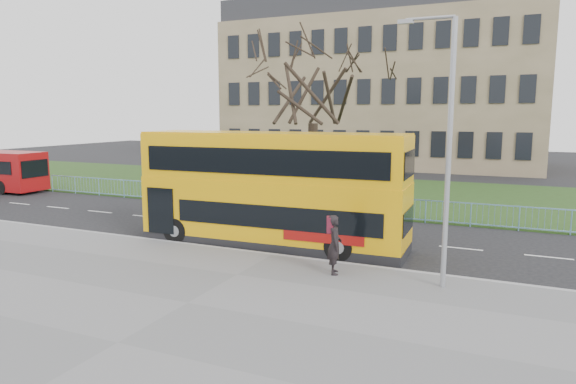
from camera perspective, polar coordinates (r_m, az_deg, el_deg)
The scene contains 10 objects.
ground at distance 19.81m, azimuth 0.27°, elevation -6.15°, with size 120.00×120.00×0.00m, color black.
pavement at distance 14.17m, azimuth -11.08°, elevation -12.20°, with size 80.00×10.50×0.12m, color slate.
kerb at distance 18.43m, azimuth -1.69°, elevation -7.06°, with size 80.00×0.20×0.14m, color gray.
grass_verge at distance 33.13m, azimuth 10.30°, elevation -0.18°, with size 80.00×15.40×0.08m, color #223613.
guard_railing at distance 25.73m, azimuth 6.21°, elevation -1.48°, with size 40.00×0.12×1.10m, color #70A5C8, non-canonical shape.
bare_tree at distance 29.54m, azimuth 2.81°, elevation 9.28°, with size 7.41×7.41×10.59m, color black, non-canonical shape.
civic_building at distance 54.07m, azimuth 10.62°, elevation 10.60°, with size 30.00×15.00×14.00m, color #78684C.
yellow_bus at distance 19.61m, azimuth -1.78°, elevation 0.61°, with size 10.39×2.82×4.32m.
pedestrian at distance 16.08m, azimuth 5.19°, elevation -5.83°, with size 0.68×0.45×1.86m, color black.
street_lamp at distance 14.97m, azimuth 17.12°, elevation 5.24°, with size 1.61×0.17×7.58m.
Camera 1 is at (7.72, -17.52, 5.08)m, focal length 32.00 mm.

